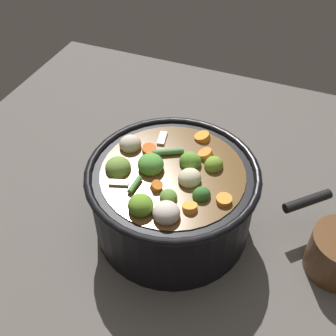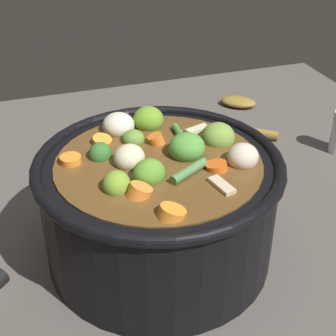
# 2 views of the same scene
# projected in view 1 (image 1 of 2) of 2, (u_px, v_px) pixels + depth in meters

# --- Properties ---
(ground_plane) EXTENTS (1.10, 1.10, 0.00)m
(ground_plane) POSITION_uv_depth(u_px,v_px,m) (172.00, 224.00, 0.78)
(ground_plane) COLOR #514C47
(cooking_pot) EXTENTS (0.29, 0.29, 0.16)m
(cooking_pot) POSITION_uv_depth(u_px,v_px,m) (172.00, 197.00, 0.73)
(cooking_pot) COLOR black
(cooking_pot) RESTS_ON ground_plane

